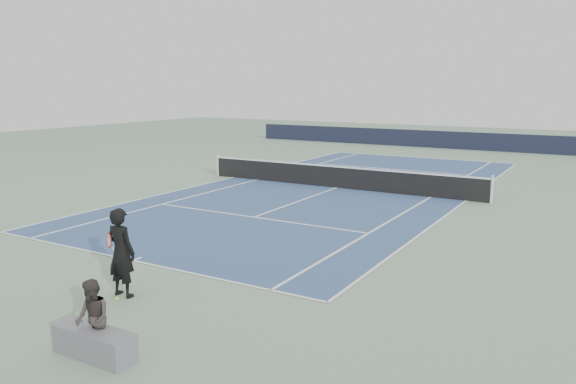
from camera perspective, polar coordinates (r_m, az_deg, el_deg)
The scene contains 7 objects.
ground at distance 24.30m, azimuth 4.95°, elevation 0.41°, with size 80.00×80.00×0.00m, color gray.
court_surface at distance 24.30m, azimuth 4.95°, elevation 0.43°, with size 10.97×23.77×0.01m, color #324E78.
tennis_net at distance 24.21m, azimuth 4.97°, elevation 1.59°, with size 12.90×0.10×1.07m.
windscreen_far at distance 40.96m, azimuth 15.86°, elevation 5.11°, with size 30.00×0.25×1.20m, color black.
tennis_player at distance 12.21m, azimuth -16.60°, elevation -5.90°, with size 0.81×0.52×1.89m.
tennis_ball at distance 12.28m, azimuth -16.99°, elevation -10.32°, with size 0.07×0.07×0.07m, color yellow.
spectator_bench at distance 9.86m, azimuth -19.16°, elevation -13.10°, with size 1.56×1.00×1.30m.
Camera 1 is at (10.25, -21.60, 4.36)m, focal length 35.00 mm.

